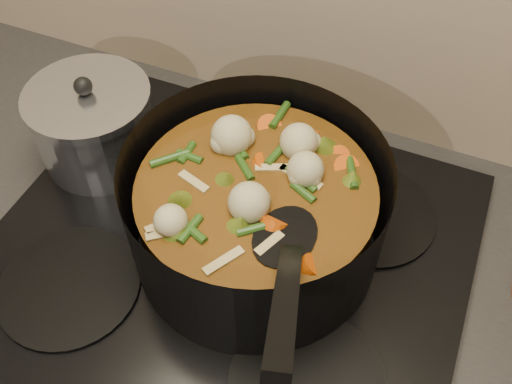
% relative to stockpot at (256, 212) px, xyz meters
% --- Properties ---
extents(counter, '(2.64, 0.64, 0.91)m').
position_rel_stockpot_xyz_m(counter, '(-0.03, -0.02, -0.55)').
color(counter, brown).
rests_on(counter, ground).
extents(stovetop, '(0.62, 0.54, 0.03)m').
position_rel_stockpot_xyz_m(stovetop, '(-0.03, -0.02, -0.08)').
color(stovetop, black).
rests_on(stovetop, counter).
extents(stockpot, '(0.34, 0.42, 0.23)m').
position_rel_stockpot_xyz_m(stockpot, '(0.00, 0.00, 0.00)').
color(stockpot, black).
rests_on(stockpot, stovetop).
extents(saucepan, '(0.18, 0.18, 0.14)m').
position_rel_stockpot_xyz_m(saucepan, '(-0.28, 0.06, -0.01)').
color(saucepan, silver).
rests_on(saucepan, stovetop).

